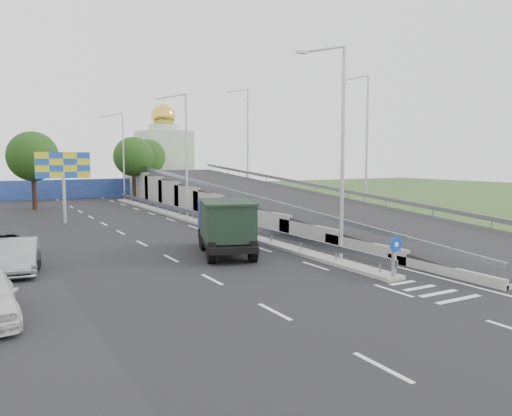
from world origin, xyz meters
TOP-DOWN VIEW (x-y plane):
  - ground at (0.00, 0.00)m, footprint 160.00×160.00m
  - road_surface at (-3.00, 20.00)m, footprint 26.00×90.00m
  - median at (0.00, 24.00)m, footprint 1.00×44.00m
  - overpass_ramp at (7.50, 24.00)m, footprint 10.00×50.00m
  - median_guardrail at (0.00, 24.00)m, footprint 0.09×44.00m
  - sign_bollard at (0.00, 2.17)m, footprint 0.64×0.23m
  - lamp_post_near at (0.11, 6.00)m, footprint 2.74×0.18m
  - lamp_post_mid at (0.11, 26.00)m, footprint 2.74×0.18m
  - lamp_post_far at (0.11, 46.00)m, footprint 2.74×0.18m
  - blue_wall at (-4.00, 52.00)m, footprint 30.00×0.50m
  - church at (10.00, 60.00)m, footprint 7.00×7.00m
  - billboard at (-9.00, 28.00)m, footprint 4.00×0.24m
  - tree_left_mid at (-10.00, 40.00)m, footprint 4.80×4.80m
  - tree_median_far at (2.00, 48.00)m, footprint 4.80×4.80m
  - tree_ramp_far at (6.00, 55.00)m, footprint 4.80×4.80m
  - dump_truck at (-3.45, 11.06)m, footprint 4.23×6.90m
  - parked_car_b at (-13.39, 11.47)m, footprint 2.16×4.68m
  - parked_car_c at (-14.01, 13.19)m, footprint 3.25×5.98m

SIDE VIEW (x-z plane):
  - ground at x=0.00m, z-range 0.00..0.00m
  - road_surface at x=-3.00m, z-range -0.02..0.02m
  - median at x=0.00m, z-range 0.00..0.20m
  - parked_car_b at x=-13.39m, z-range 0.00..1.49m
  - median_guardrail at x=0.00m, z-range 0.39..1.10m
  - parked_car_c at x=-14.01m, z-range 0.00..1.59m
  - sign_bollard at x=0.00m, z-range 0.20..1.87m
  - blue_wall at x=-4.00m, z-range 0.00..2.40m
  - dump_truck at x=-3.45m, z-range 0.15..3.02m
  - overpass_ramp at x=7.50m, z-range 0.00..3.50m
  - billboard at x=-9.00m, z-range 1.44..6.94m
  - tree_left_mid at x=-10.00m, z-range 1.38..8.98m
  - tree_median_far at x=2.00m, z-range 1.38..8.98m
  - tree_ramp_far at x=6.00m, z-range 1.38..8.98m
  - church at x=10.00m, z-range -1.59..12.21m
  - lamp_post_near at x=0.11m, z-range 0.77..10.85m
  - lamp_post_mid at x=0.11m, z-range 0.77..10.85m
  - lamp_post_far at x=0.11m, z-range 0.77..10.85m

